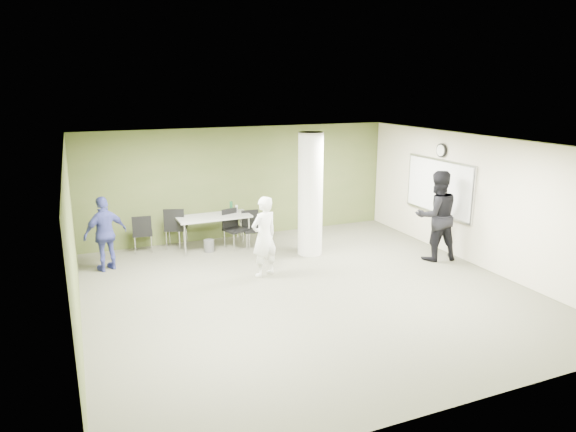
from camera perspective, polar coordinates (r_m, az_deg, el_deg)
name	(u,v)px	position (r m, az deg, el deg)	size (l,w,h in m)	color
floor	(307,291)	(9.88, 2.09, -8.29)	(8.00, 8.00, 0.00)	#525141
ceiling	(308,143)	(9.17, 2.25, 8.06)	(8.00, 8.00, 0.00)	white
wall_back	(241,183)	(13.08, -5.23, 3.72)	(8.00, 0.02, 2.80)	#495829
wall_left	(73,245)	(8.61, -22.81, -3.02)	(0.02, 8.00, 2.80)	#495829
wall_right_cream	(478,201)	(11.65, 20.33, 1.55)	(0.02, 8.00, 2.80)	beige
column	(310,195)	(11.60, 2.50, 2.40)	(0.56, 0.56, 2.80)	silver
whiteboard	(439,187)	(12.46, 16.39, 3.13)	(0.05, 2.30, 1.30)	silver
wall_clock	(441,150)	(12.33, 16.67, 7.00)	(0.06, 0.32, 0.32)	black
folding_table	(214,218)	(12.22, -8.19, -0.19)	(1.73, 0.79, 1.06)	#979792
wastebasket	(209,246)	(12.19, -8.77, -3.28)	(0.25, 0.25, 0.28)	#4C4C4C
chair_back_left	(142,231)	(12.35, -15.88, -1.60)	(0.50, 0.50, 0.90)	black
chair_back_right	(175,225)	(12.43, -12.41, -0.97)	(0.64, 0.64, 1.00)	black
chair_table_left	(233,225)	(12.31, -6.09, -1.03)	(0.60, 0.60, 0.95)	black
chair_table_right	(251,226)	(12.37, -4.10, -1.10)	(0.47, 0.47, 0.88)	black
woman_white	(264,237)	(10.38, -2.67, -2.30)	(0.61, 0.40, 1.66)	white
man_black	(436,216)	(11.76, 16.17, 0.03)	(0.98, 0.76, 2.01)	black
man_blue	(105,234)	(11.36, -19.63, -1.86)	(0.93, 0.39, 1.59)	#383E8B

